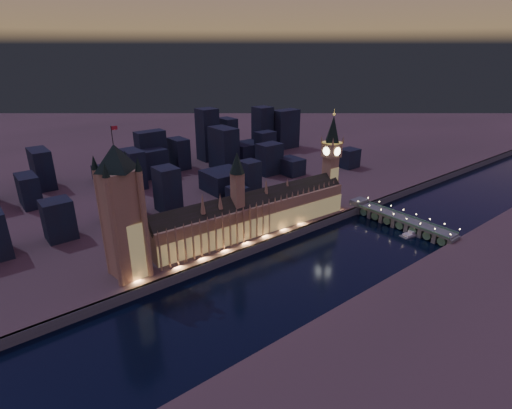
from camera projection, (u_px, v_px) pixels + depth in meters
ground_plane at (293, 269)px, 322.17m from camera, size 2000.00×2000.00×0.00m
north_bank at (90, 145)px, 699.50m from camera, size 2000.00×960.00×8.00m
embankment_wall at (261, 246)px, 350.54m from camera, size 2000.00×2.50×8.00m
palace_of_westminster at (255, 213)px, 362.67m from camera, size 202.00×30.22×78.00m
victoria_tower at (122, 206)px, 280.51m from camera, size 31.68×31.68×111.63m
elizabeth_tower at (331, 154)px, 405.01m from camera, size 18.00×18.00×102.46m
westminster_bridge at (398, 220)px, 397.27m from camera, size 17.81×113.00×15.90m
river_boat at (417, 232)px, 382.16m from camera, size 39.40×16.94×4.50m
city_backdrop at (185, 159)px, 516.01m from camera, size 475.79×215.63×75.39m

